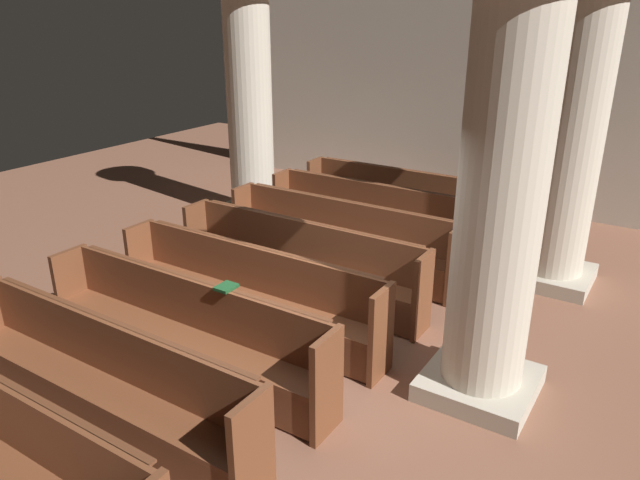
% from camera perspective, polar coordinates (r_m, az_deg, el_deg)
% --- Properties ---
extents(ground_plane, '(19.20, 19.20, 0.00)m').
position_cam_1_polar(ground_plane, '(6.32, -2.37, -10.65)').
color(ground_plane, brown).
extents(back_wall, '(10.00, 0.16, 4.50)m').
position_cam_1_polar(back_wall, '(10.96, 16.55, 14.80)').
color(back_wall, beige).
rests_on(back_wall, ground).
extents(pew_row_0, '(3.32, 0.47, 0.95)m').
position_cam_1_polar(pew_row_0, '(9.59, 7.87, 3.89)').
color(pew_row_0, brown).
rests_on(pew_row_0, ground).
extents(pew_row_1, '(3.32, 0.46, 0.95)m').
position_cam_1_polar(pew_row_1, '(8.76, 5.16, 2.31)').
color(pew_row_1, brown).
rests_on(pew_row_1, ground).
extents(pew_row_2, '(3.32, 0.46, 0.95)m').
position_cam_1_polar(pew_row_2, '(7.96, 1.91, 0.39)').
color(pew_row_2, brown).
rests_on(pew_row_2, ground).
extents(pew_row_3, '(3.32, 0.47, 0.95)m').
position_cam_1_polar(pew_row_3, '(7.21, -2.04, -1.95)').
color(pew_row_3, brown).
rests_on(pew_row_3, ground).
extents(pew_row_4, '(3.32, 0.46, 0.95)m').
position_cam_1_polar(pew_row_4, '(6.51, -6.90, -4.79)').
color(pew_row_4, brown).
rests_on(pew_row_4, ground).
extents(pew_row_5, '(3.32, 0.46, 0.95)m').
position_cam_1_polar(pew_row_5, '(5.89, -12.90, -8.22)').
color(pew_row_5, brown).
rests_on(pew_row_5, ground).
extents(pew_row_6, '(3.32, 0.47, 0.95)m').
position_cam_1_polar(pew_row_6, '(5.37, -20.33, -12.26)').
color(pew_row_6, brown).
rests_on(pew_row_6, ground).
extents(pillar_aisle_side, '(1.07, 1.07, 3.86)m').
position_cam_1_polar(pillar_aisle_side, '(7.81, 23.17, 9.75)').
color(pillar_aisle_side, '#B6AD9A').
rests_on(pillar_aisle_side, ground).
extents(pillar_far_side, '(1.07, 1.07, 3.86)m').
position_cam_1_polar(pillar_far_side, '(9.96, -6.82, 13.47)').
color(pillar_far_side, '#B6AD9A').
rests_on(pillar_far_side, ground).
extents(pillar_aisle_rear, '(1.06, 1.06, 3.86)m').
position_cam_1_polar(pillar_aisle_rear, '(5.08, 17.12, 4.99)').
color(pillar_aisle_rear, '#B6AD9A').
rests_on(pillar_aisle_rear, ground).
extents(lectern, '(0.48, 0.45, 1.08)m').
position_cam_1_polar(lectern, '(10.24, 15.20, 4.20)').
color(lectern, '#562B1A').
rests_on(lectern, ground).
extents(hymn_book, '(0.16, 0.19, 0.03)m').
position_cam_1_polar(hymn_book, '(5.53, -9.00, -4.49)').
color(hymn_book, '#194723').
rests_on(hymn_book, pew_row_5).
extents(kneeler_box_navy, '(0.35, 0.31, 0.21)m').
position_cam_1_polar(kneeler_box_navy, '(8.67, 17.45, -1.62)').
color(kneeler_box_navy, navy).
rests_on(kneeler_box_navy, ground).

